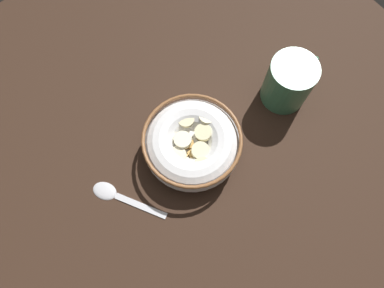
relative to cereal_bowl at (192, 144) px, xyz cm
name	(u,v)px	position (x,y,z in cm)	size (l,w,h in cm)	color
ground_plane	(192,152)	(0.01, -0.01, -4.01)	(98.11, 98.11, 2.00)	#332116
cereal_bowl	(192,144)	(0.00, 0.00, 0.00)	(16.07, 16.07, 5.56)	white
spoon	(113,194)	(-14.91, 1.77, -2.67)	(8.23, 12.36, 0.80)	silver
coffee_mug	(289,82)	(19.63, -1.79, 1.48)	(10.93, 8.01, 9.00)	#3F7F59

